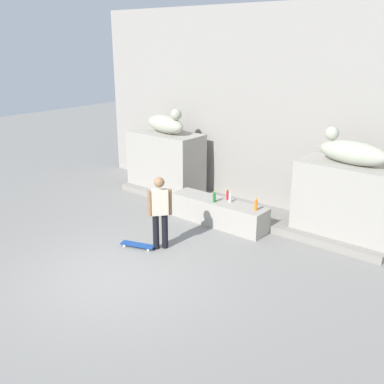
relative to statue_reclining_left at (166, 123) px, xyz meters
The scene contains 14 objects.
ground_plane 5.77m from the statue_reclining_left, 58.95° to the right, with size 40.00×40.00×0.00m, color gray.
facade_wall 3.07m from the statue_reclining_left, 22.88° to the left, with size 11.86×0.60×5.36m, color #9A958D.
pedestal_left 1.19m from the statue_reclining_left, 167.55° to the left, with size 2.28×1.11×1.82m, color #A39E93.
pedestal_right 5.71m from the statue_reclining_left, ahead, with size 2.28×1.11×1.82m, color #A39E93.
statue_reclining_left is the anchor object (origin of this frame).
statue_reclining_right 5.55m from the statue_reclining_left, ahead, with size 1.66×0.76×0.78m.
ledge_block 3.49m from the statue_reclining_left, 22.02° to the right, with size 2.62×0.65×0.63m, color #A39E93.
skater 4.19m from the statue_reclining_left, 50.01° to the right, with size 0.38×0.44×1.67m.
skateboard 4.51m from the statue_reclining_left, 57.51° to the right, with size 0.82×0.44×0.08m.
bottle_green 3.32m from the statue_reclining_left, 25.00° to the right, with size 0.08×0.08×0.28m.
bottle_clear 3.50m from the statue_reclining_left, 18.82° to the right, with size 0.07×0.07×0.29m.
bottle_orange 4.23m from the statue_reclining_left, 16.26° to the right, with size 0.08×0.08×0.31m.
bottle_red 3.33m from the statue_reclining_left, 17.79° to the right, with size 0.06×0.06×0.29m.
stair_step 3.48m from the statue_reclining_left, 11.56° to the right, with size 7.90×0.50×0.18m, color gray.
Camera 1 is at (6.09, -5.11, 4.46)m, focal length 41.71 mm.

